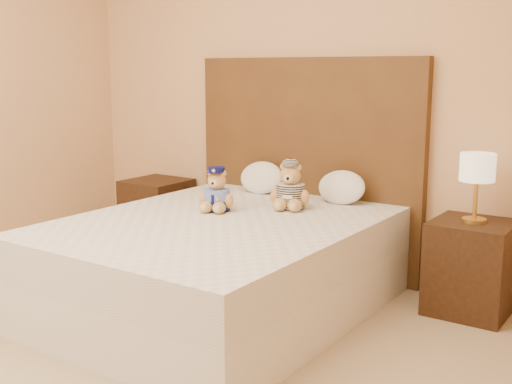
{
  "coord_description": "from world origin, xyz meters",
  "views": [
    {
      "loc": [
        2.26,
        -1.7,
        1.42
      ],
      "look_at": [
        0.09,
        1.45,
        0.69
      ],
      "focal_mm": 45.0,
      "sensor_mm": 36.0,
      "label": 1
    }
  ],
  "objects_px": {
    "nightstand_right": "(471,267)",
    "teddy_prisoner": "(290,186)",
    "lamp": "(477,171)",
    "pillow_left": "(261,176)",
    "nightstand_left": "(157,214)",
    "bed": "(219,265)",
    "pillow_right": "(342,186)",
    "teddy_police": "(217,189)"
  },
  "relations": [
    {
      "from": "teddy_police",
      "to": "pillow_left",
      "type": "bearing_deg",
      "value": 82.2
    },
    {
      "from": "nightstand_left",
      "to": "pillow_left",
      "type": "bearing_deg",
      "value": 1.74
    },
    {
      "from": "bed",
      "to": "teddy_police",
      "type": "relative_size",
      "value": 7.32
    },
    {
      "from": "lamp",
      "to": "pillow_right",
      "type": "bearing_deg",
      "value": 178.03
    },
    {
      "from": "teddy_police",
      "to": "pillow_left",
      "type": "xyz_separation_m",
      "value": [
        -0.1,
        0.64,
        -0.02
      ]
    },
    {
      "from": "lamp",
      "to": "pillow_right",
      "type": "distance_m",
      "value": 0.89
    },
    {
      "from": "teddy_police",
      "to": "pillow_left",
      "type": "distance_m",
      "value": 0.65
    },
    {
      "from": "bed",
      "to": "teddy_prisoner",
      "type": "xyz_separation_m",
      "value": [
        0.19,
        0.5,
        0.42
      ]
    },
    {
      "from": "nightstand_left",
      "to": "lamp",
      "type": "relative_size",
      "value": 1.38
    },
    {
      "from": "lamp",
      "to": "nightstand_right",
      "type": "bearing_deg",
      "value": 0.0
    },
    {
      "from": "nightstand_right",
      "to": "pillow_right",
      "type": "xyz_separation_m",
      "value": [
        -0.87,
        0.03,
        0.39
      ]
    },
    {
      "from": "pillow_left",
      "to": "nightstand_right",
      "type": "bearing_deg",
      "value": -1.14
    },
    {
      "from": "nightstand_right",
      "to": "lamp",
      "type": "bearing_deg",
      "value": 180.0
    },
    {
      "from": "nightstand_left",
      "to": "teddy_prisoner",
      "type": "bearing_deg",
      "value": -11.93
    },
    {
      "from": "teddy_police",
      "to": "pillow_right",
      "type": "height_order",
      "value": "teddy_police"
    },
    {
      "from": "bed",
      "to": "nightstand_left",
      "type": "distance_m",
      "value": 1.48
    },
    {
      "from": "nightstand_right",
      "to": "teddy_police",
      "type": "bearing_deg",
      "value": -156.46
    },
    {
      "from": "teddy_prisoner",
      "to": "lamp",
      "type": "bearing_deg",
      "value": -2.76
    },
    {
      "from": "nightstand_left",
      "to": "lamp",
      "type": "xyz_separation_m",
      "value": [
        2.5,
        0.0,
        0.57
      ]
    },
    {
      "from": "bed",
      "to": "teddy_prisoner",
      "type": "bearing_deg",
      "value": 69.45
    },
    {
      "from": "nightstand_right",
      "to": "lamp",
      "type": "distance_m",
      "value": 0.57
    },
    {
      "from": "lamp",
      "to": "pillow_left",
      "type": "relative_size",
      "value": 1.16
    },
    {
      "from": "lamp",
      "to": "teddy_police",
      "type": "distance_m",
      "value": 1.55
    },
    {
      "from": "nightstand_left",
      "to": "teddy_police",
      "type": "xyz_separation_m",
      "value": [
        1.09,
        -0.61,
        0.41
      ]
    },
    {
      "from": "teddy_police",
      "to": "pillow_right",
      "type": "xyz_separation_m",
      "value": [
        0.53,
        0.64,
        -0.02
      ]
    },
    {
      "from": "lamp",
      "to": "pillow_left",
      "type": "distance_m",
      "value": 1.52
    },
    {
      "from": "nightstand_left",
      "to": "nightstand_right",
      "type": "xyz_separation_m",
      "value": [
        2.5,
        0.0,
        0.0
      ]
    },
    {
      "from": "lamp",
      "to": "pillow_right",
      "type": "relative_size",
      "value": 1.2
    },
    {
      "from": "nightstand_left",
      "to": "pillow_left",
      "type": "height_order",
      "value": "pillow_left"
    },
    {
      "from": "nightstand_right",
      "to": "teddy_prisoner",
      "type": "bearing_deg",
      "value": -164.08
    },
    {
      "from": "pillow_left",
      "to": "lamp",
      "type": "bearing_deg",
      "value": -1.14
    },
    {
      "from": "teddy_prisoner",
      "to": "nightstand_right",
      "type": "bearing_deg",
      "value": -2.76
    },
    {
      "from": "nightstand_left",
      "to": "teddy_police",
      "type": "height_order",
      "value": "teddy_police"
    },
    {
      "from": "teddy_police",
      "to": "pillow_right",
      "type": "relative_size",
      "value": 0.82
    },
    {
      "from": "bed",
      "to": "lamp",
      "type": "xyz_separation_m",
      "value": [
        1.25,
        0.8,
        0.57
      ]
    },
    {
      "from": "bed",
      "to": "pillow_left",
      "type": "xyz_separation_m",
      "value": [
        -0.26,
        0.83,
        0.4
      ]
    },
    {
      "from": "nightstand_left",
      "to": "pillow_left",
      "type": "distance_m",
      "value": 1.07
    },
    {
      "from": "nightstand_left",
      "to": "lamp",
      "type": "bearing_deg",
      "value": 0.0
    },
    {
      "from": "nightstand_left",
      "to": "lamp",
      "type": "distance_m",
      "value": 2.56
    },
    {
      "from": "bed",
      "to": "nightstand_right",
      "type": "distance_m",
      "value": 1.48
    },
    {
      "from": "nightstand_left",
      "to": "teddy_police",
      "type": "relative_size",
      "value": 2.01
    },
    {
      "from": "teddy_prisoner",
      "to": "pillow_left",
      "type": "relative_size",
      "value": 0.86
    }
  ]
}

